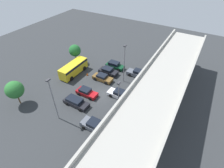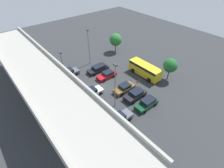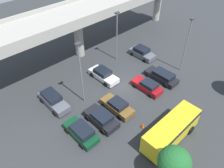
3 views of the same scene
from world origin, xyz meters
TOP-DOWN VIEW (x-y plane):
  - ground_plane at (0.00, 0.00)m, footprint 87.21×87.21m
  - highway_overpass at (0.00, 10.86)m, footprint 42.10×6.91m
  - parked_car_0 at (-9.96, -2.43)m, footprint 2.06×4.40m
  - parked_car_1 at (-7.10, -2.50)m, footprint 2.19×4.34m
  - parked_car_2 at (-4.38, -2.33)m, footprint 2.02×4.43m
  - parked_car_3 at (-1.49, 3.47)m, footprint 2.08×4.78m
  - parked_car_4 at (1.21, -2.47)m, footprint 2.01×4.32m
  - parked_car_5 at (4.37, -2.53)m, footprint 2.15×4.89m
  - parked_car_6 at (7.04, 3.44)m, footprint 2.19×4.41m
  - parked_car_7 at (-9.55, 3.81)m, footprint 2.03×4.89m
  - shuttle_bus at (-3.25, -9.26)m, footprint 7.43×2.60m
  - lamp_post_near_aisle at (-6.36, 1.75)m, footprint 0.70×0.35m
  - lamp_post_mid_lot at (3.43, 5.76)m, footprint 0.70×0.35m
  - lamp_post_by_overpass at (8.40, -3.04)m, footprint 0.70×0.35m
  - tree_front_left at (-7.32, -11.95)m, footprint 2.84×2.84m
  - tree_front_centre at (9.28, -11.80)m, footprint 3.17×3.17m
  - traffic_cone at (-4.19, -6.30)m, footprint 0.44×0.44m

SIDE VIEW (x-z plane):
  - ground_plane at x=0.00m, z-range 0.00..0.00m
  - traffic_cone at x=-4.19m, z-range -0.02..0.68m
  - parked_car_4 at x=1.21m, z-range -0.05..1.37m
  - parked_car_2 at x=-4.38m, z-range -0.04..1.39m
  - parked_car_5 at x=4.37m, z-range -0.02..1.41m
  - parked_car_3 at x=-1.49m, z-range -0.05..1.49m
  - parked_car_1 at x=-7.10m, z-range -0.04..1.48m
  - parked_car_6 at x=7.04m, z-range -0.06..1.52m
  - parked_car_0 at x=-9.96m, z-range -0.04..1.53m
  - parked_car_7 at x=-9.55m, z-range -0.04..1.62m
  - shuttle_bus at x=-3.25m, z-range 0.26..2.87m
  - tree_front_centre at x=9.28m, z-range 0.84..5.71m
  - tree_front_left at x=-7.32m, z-range 0.94..5.70m
  - lamp_post_mid_lot at x=3.43m, z-range 0.69..8.57m
  - lamp_post_by_overpass at x=8.40m, z-range 0.69..8.98m
  - lamp_post_near_aisle at x=-6.36m, z-range 0.70..9.16m
  - highway_overpass at x=0.00m, z-range 2.56..10.57m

